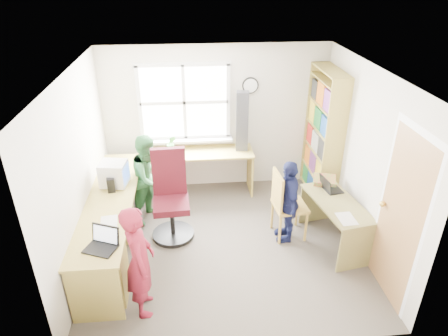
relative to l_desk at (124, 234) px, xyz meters
name	(u,v)px	position (x,y,z in m)	size (l,w,h in m)	color
room	(226,162)	(1.32, 0.38, 0.76)	(3.64, 3.44, 2.44)	#443D36
l_desk	(124,234)	(0.00, 0.00, 0.00)	(2.38, 2.95, 0.75)	tan
right_desk	(336,214)	(2.78, 0.16, 0.02)	(0.72, 1.22, 0.66)	olive
bookshelf	(323,139)	(2.96, 1.47, 0.55)	(0.30, 1.02, 2.10)	tan
swivel_chair	(171,200)	(0.57, 0.61, 0.09)	(0.62, 0.62, 1.27)	black
wooden_chair	(285,202)	(2.14, 0.40, 0.09)	(0.47, 0.47, 1.01)	gold
crt_monitor	(114,174)	(-0.18, 0.75, 0.47)	(0.39, 0.36, 0.34)	silver
laptop_left	(103,243)	(-0.11, -0.61, 0.35)	(0.41, 0.38, 0.22)	black
laptop_right	(329,187)	(2.77, 0.49, 0.25)	(0.30, 0.34, 0.21)	black
speaker_a	(111,185)	(-0.20, 0.57, 0.39)	(0.11, 0.11, 0.20)	black
speaker_b	(118,168)	(-0.18, 1.09, 0.38)	(0.10, 0.10, 0.16)	black
cd_tower	(242,121)	(1.71, 1.75, 0.78)	(0.21, 0.19, 0.97)	black
game_box	(325,180)	(2.78, 0.71, 0.24)	(0.39, 0.39, 0.06)	red
paper_a	(109,222)	(-0.13, -0.15, 0.30)	(0.23, 0.30, 0.00)	beige
paper_b	(347,219)	(2.76, -0.22, 0.21)	(0.21, 0.30, 0.00)	beige
potted_plant	(171,144)	(0.57, 1.76, 0.43)	(0.15, 0.12, 0.28)	#2F7731
person_red	(140,261)	(0.28, -0.79, 0.21)	(0.49, 0.32, 1.34)	maroon
person_green	(150,178)	(0.26, 1.05, 0.21)	(0.65, 0.51, 1.34)	#2D7238
person_navy	(288,201)	(2.16, 0.34, 0.15)	(0.71, 0.29, 1.21)	#151A43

